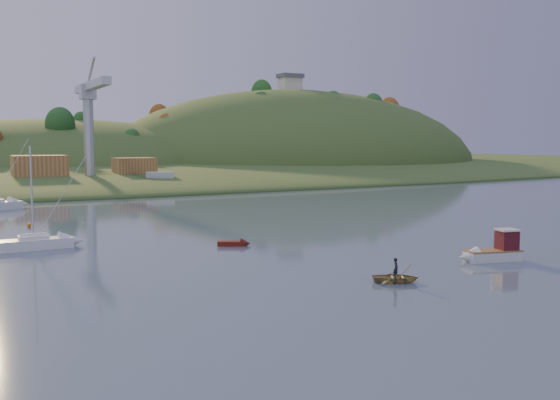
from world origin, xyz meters
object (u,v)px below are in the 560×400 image
red_tender (238,243)px  fishing_boat (489,252)px  canoe (396,278)px  sailboat_near (34,242)px

red_tender → fishing_boat: bearing=-18.2°
canoe → fishing_boat: bearing=-48.3°
canoe → red_tender: size_ratio=1.01×
sailboat_near → red_tender: (17.96, -7.49, -0.43)m
canoe → sailboat_near: bearing=67.4°
sailboat_near → canoe: size_ratio=2.93×
sailboat_near → canoe: 34.88m
fishing_boat → red_tender: bearing=-33.6°
fishing_boat → sailboat_near: sailboat_near is taller
sailboat_near → canoe: sailboat_near is taller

